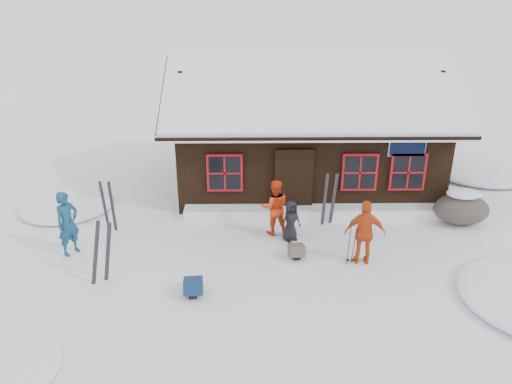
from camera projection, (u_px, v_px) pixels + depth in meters
ground at (265, 256)px, 12.67m from camera, size 120.00×120.00×0.00m
mountain_hut at (306, 139)px, 16.64m from camera, size 8.90×6.09×4.42m
snow_drift at (314, 212)px, 14.68m from camera, size 7.60×0.60×0.35m
snow_mounds at (320, 223)px, 14.40m from camera, size 20.60×13.20×0.48m
skier_teal at (68, 223)px, 12.50m from camera, size 0.68×0.74×1.69m
skier_orange_left at (275, 207)px, 13.53m from camera, size 0.80×0.64×1.58m
skier_orange_right at (365, 233)px, 12.07m from camera, size 1.01×0.51×1.67m
skier_crouched at (291, 221)px, 13.25m from camera, size 0.67×0.60×1.14m
boulder at (461, 208)px, 14.24m from camera, size 1.56×1.17×0.91m
ski_pair_left at (102, 253)px, 11.33m from camera, size 0.63×0.20×1.61m
ski_pair_mid at (109, 207)px, 13.76m from camera, size 0.40×0.15×1.50m
ski_pair_right at (329, 200)px, 14.08m from camera, size 0.45×0.14×1.59m
ski_poles at (352, 243)px, 12.17m from camera, size 0.21×0.10×1.17m
backpack_blue at (193, 289)px, 11.09m from camera, size 0.47×0.59×0.31m
backpack_olive at (296, 252)px, 12.58m from camera, size 0.42×0.53×0.27m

